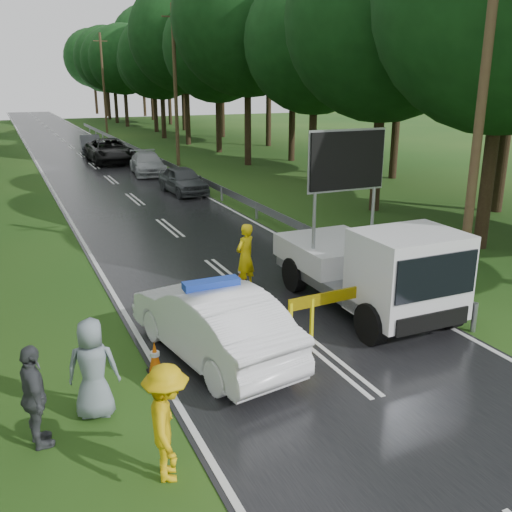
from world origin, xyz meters
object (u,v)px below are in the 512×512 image
police_sedan (212,322)px  barrier (343,301)px  officer (245,256)px  queue_car_second (148,163)px  work_truck (373,267)px  civilian (378,303)px  queue_car_fourth (90,144)px  queue_car_first (183,180)px  queue_car_third (110,151)px

police_sedan → barrier: bearing=164.6°
officer → queue_car_second: officer is taller
work_truck → civilian: work_truck is taller
work_truck → barrier: (-1.46, -0.96, -0.30)m
queue_car_second → queue_car_fourth: bearing=103.2°
police_sedan → queue_car_second: (4.58, 23.89, -0.12)m
queue_car_second → barrier: bearing=-87.9°
officer → queue_car_second: size_ratio=0.41×
civilian → queue_car_first: (1.10, 17.86, -0.15)m
work_truck → queue_car_fourth: (-1.35, 35.22, -0.48)m
officer → police_sedan: bearing=29.1°
civilian → queue_car_second: 24.52m
work_truck → queue_car_fourth: work_truck is taller
queue_car_first → queue_car_third: (-1.28, 12.64, 0.14)m
work_truck → officer: bearing=128.2°
officer → queue_car_third: bearing=-120.9°
barrier → queue_car_second: size_ratio=0.61×
queue_car_second → queue_car_fourth: 12.10m
police_sedan → officer: 4.12m
officer → queue_car_second: bearing=-124.8°
barrier → civilian: bearing=-28.3°
civilian → queue_car_third: size_ratio=0.28×
queue_car_third → queue_car_fourth: (-0.40, 6.00, -0.13)m
work_truck → queue_car_first: (0.34, 16.58, -0.49)m
work_truck → queue_car_third: work_truck is taller
police_sedan → queue_car_third: 30.09m
queue_car_third → queue_car_fourth: 6.01m
police_sedan → queue_car_fourth: police_sedan is taller
queue_car_first → queue_car_fourth: queue_car_fourth is taller
barrier → officer: 3.82m
police_sedan → queue_car_first: size_ratio=1.23×
barrier → civilian: size_ratio=1.68×
officer → queue_car_third: officer is taller
barrier → queue_car_first: queue_car_first is taller
queue_car_first → queue_car_second: 6.64m
officer → queue_car_first: officer is taller
work_truck → queue_car_first: bearing=89.0°
civilian → queue_car_second: (0.94, 24.50, -0.17)m
police_sedan → civilian: police_sedan is taller
queue_car_fourth → queue_car_third: bearing=-80.9°
queue_car_third → queue_car_fourth: size_ratio=1.40×
civilian → barrier: bearing=110.8°
civilian → queue_car_fourth: (-0.58, 36.50, -0.14)m
queue_car_first → queue_car_fourth: bearing=92.0°
civilian → queue_car_first: civilian is taller
barrier → queue_car_third: size_ratio=0.47×
barrier → queue_car_fourth: bearing=86.4°
officer → queue_car_fourth: bearing=-119.7°
civilian → queue_car_third: (-0.18, 30.50, -0.01)m
police_sedan → queue_car_third: (3.46, 29.89, 0.04)m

